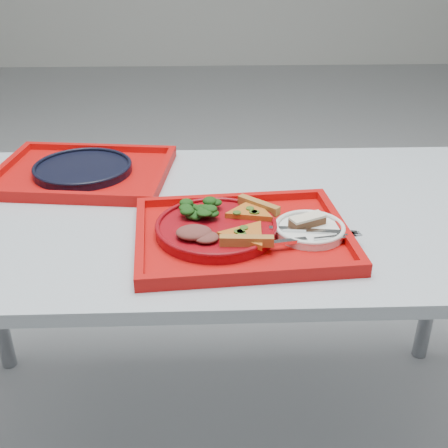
{
  "coord_description": "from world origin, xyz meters",
  "views": [
    {
      "loc": [
        -0.03,
        -1.2,
        1.35
      ],
      "look_at": [
        0.01,
        -0.13,
        0.78
      ],
      "focal_mm": 45.0,
      "sensor_mm": 36.0,
      "label": 1
    }
  ],
  "objects_px": {
    "dinner_plate": "(216,229)",
    "dessert_bar": "(307,221)",
    "navy_plate": "(83,169)",
    "tray_far": "(84,174)",
    "tray_main": "(242,237)"
  },
  "relations": [
    {
      "from": "dinner_plate",
      "to": "dessert_bar",
      "type": "distance_m",
      "value": 0.2
    },
    {
      "from": "dinner_plate",
      "to": "navy_plate",
      "type": "xyz_separation_m",
      "value": [
        -0.35,
        0.35,
        -0.0
      ]
    },
    {
      "from": "dessert_bar",
      "to": "tray_far",
      "type": "bearing_deg",
      "value": 121.96
    },
    {
      "from": "dessert_bar",
      "to": "tray_main",
      "type": "bearing_deg",
      "value": 159.71
    },
    {
      "from": "tray_far",
      "to": "navy_plate",
      "type": "bearing_deg",
      "value": -173.25
    },
    {
      "from": "dinner_plate",
      "to": "navy_plate",
      "type": "bearing_deg",
      "value": 134.94
    },
    {
      "from": "dinner_plate",
      "to": "navy_plate",
      "type": "height_order",
      "value": "dinner_plate"
    },
    {
      "from": "tray_far",
      "to": "dessert_bar",
      "type": "xyz_separation_m",
      "value": [
        0.55,
        -0.35,
        0.03
      ]
    },
    {
      "from": "tray_far",
      "to": "dinner_plate",
      "type": "xyz_separation_m",
      "value": [
        0.35,
        -0.35,
        0.02
      ]
    },
    {
      "from": "tray_main",
      "to": "dessert_bar",
      "type": "distance_m",
      "value": 0.15
    },
    {
      "from": "tray_main",
      "to": "dinner_plate",
      "type": "height_order",
      "value": "dinner_plate"
    },
    {
      "from": "tray_main",
      "to": "dessert_bar",
      "type": "relative_size",
      "value": 5.36
    },
    {
      "from": "tray_far",
      "to": "dessert_bar",
      "type": "height_order",
      "value": "dessert_bar"
    },
    {
      "from": "navy_plate",
      "to": "dessert_bar",
      "type": "distance_m",
      "value": 0.65
    },
    {
      "from": "tray_main",
      "to": "dinner_plate",
      "type": "xyz_separation_m",
      "value": [
        -0.06,
        0.01,
        0.02
      ]
    }
  ]
}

